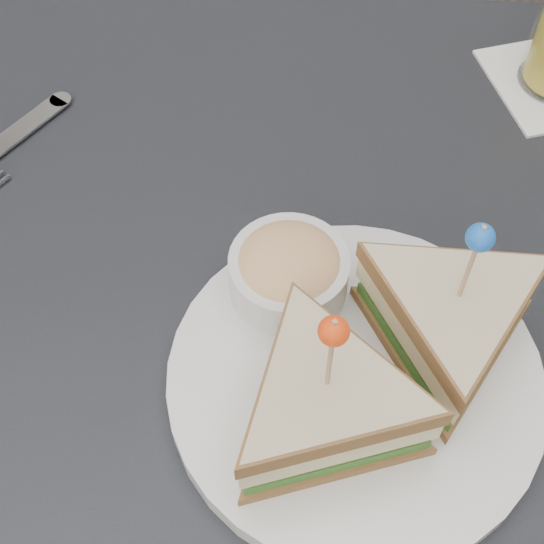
% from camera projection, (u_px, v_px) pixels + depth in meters
% --- Properties ---
extents(table, '(0.80, 0.80, 0.75)m').
position_uv_depth(table, '(259.00, 369.00, 0.62)').
color(table, black).
rests_on(table, ground).
extents(plate_meal, '(0.31, 0.30, 0.15)m').
position_uv_depth(plate_meal, '(370.00, 356.00, 0.50)').
color(plate_meal, silver).
rests_on(plate_meal, table).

